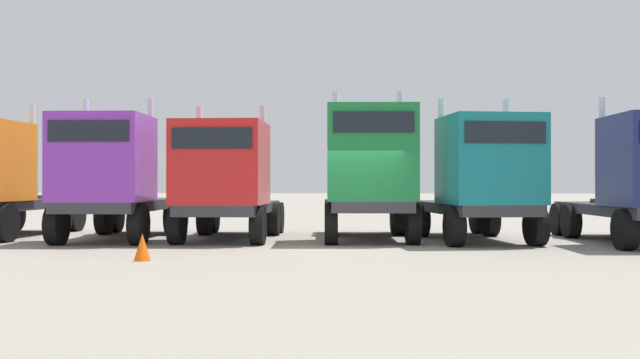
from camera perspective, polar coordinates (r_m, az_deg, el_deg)
name	(u,v)px	position (r m, az deg, el deg)	size (l,w,h in m)	color
ground	(356,247)	(18.34, 2.91, -5.47)	(200.00, 200.00, 0.00)	gray
semi_truck_purple	(112,177)	(20.94, -16.38, 0.21)	(2.88, 6.39, 4.12)	#333338
semi_truck_red	(225,179)	(20.34, -7.62, 0.06)	(2.68, 5.88, 3.94)	#333338
semi_truck_green	(370,172)	(20.18, 4.00, 0.63)	(2.94, 5.92, 4.36)	#333338
semi_truck_teal	(482,178)	(20.10, 12.85, 0.14)	(3.54, 6.20, 4.06)	#333338
traffic_cone_near	(142,247)	(15.60, -14.09, -5.29)	(0.36, 0.36, 0.58)	#F2590C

